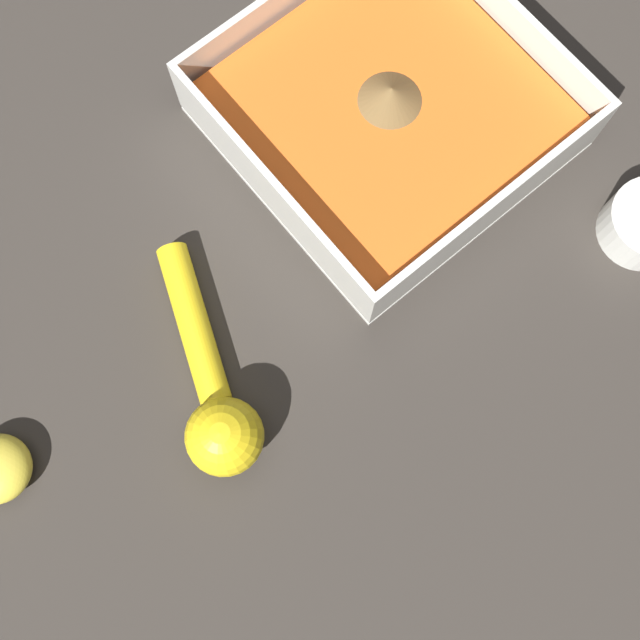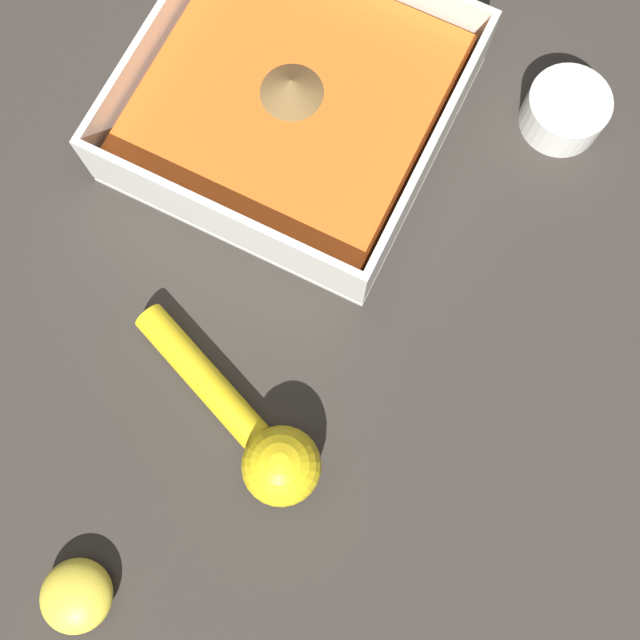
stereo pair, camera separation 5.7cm
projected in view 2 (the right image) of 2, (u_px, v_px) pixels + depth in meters
The scene contains 5 objects.
ground_plane at pixel (296, 137), 0.64m from camera, with size 4.00×4.00×0.00m, color #332D28.
square_dish at pixel (293, 105), 0.62m from camera, with size 0.25×0.25×0.07m.
spice_bowl at pixel (564, 112), 0.63m from camera, with size 0.07×0.07×0.03m.
lemon_squeezer at pixel (258, 439), 0.56m from camera, with size 0.10×0.18×0.06m.
lemon_half at pixel (77, 596), 0.54m from camera, with size 0.05×0.05×0.03m.
Camera 2 is at (-0.27, -0.15, 0.59)m, focal length 42.00 mm.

